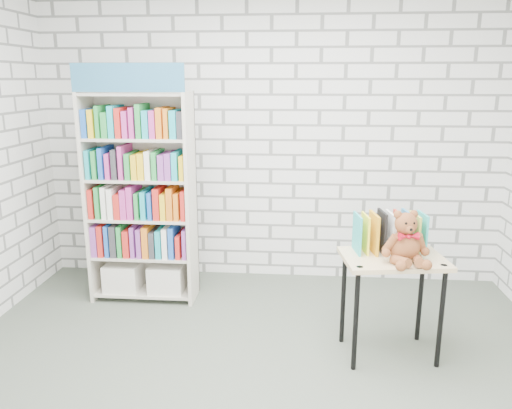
{
  "coord_description": "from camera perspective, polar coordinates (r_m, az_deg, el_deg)",
  "views": [
    {
      "loc": [
        0.27,
        -2.87,
        1.98
      ],
      "look_at": [
        -0.06,
        0.95,
        1.01
      ],
      "focal_mm": 35.0,
      "sensor_mm": 36.0,
      "label": 1
    }
  ],
  "objects": [
    {
      "name": "display_table",
      "position": [
        3.71,
        15.34,
        -7.32
      ],
      "size": [
        0.77,
        0.58,
        0.76
      ],
      "color": "tan",
      "rests_on": "ground"
    },
    {
      "name": "bookshelf",
      "position": [
        4.56,
        -12.98,
        0.88
      ],
      "size": [
        0.94,
        0.36,
        2.11
      ],
      "color": "beige",
      "rests_on": "ground"
    },
    {
      "name": "table_books",
      "position": [
        3.73,
        15.05,
        -3.06
      ],
      "size": [
        0.52,
        0.28,
        0.29
      ],
      "color": "#28ADAB",
      "rests_on": "display_table"
    },
    {
      "name": "room_shell",
      "position": [
        2.89,
        -0.52,
        10.26
      ],
      "size": [
        4.52,
        4.02,
        2.81
      ],
      "color": "silver",
      "rests_on": "ground"
    },
    {
      "name": "ground",
      "position": [
        3.5,
        -0.45,
        -20.32
      ],
      "size": [
        4.5,
        4.5,
        0.0
      ],
      "primitive_type": "plane",
      "color": "#495245",
      "rests_on": "ground"
    },
    {
      "name": "teddy_bear",
      "position": [
        3.54,
        16.74,
        -4.14
      ],
      "size": [
        0.33,
        0.32,
        0.36
      ],
      "color": "brown",
      "rests_on": "display_table"
    }
  ]
}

